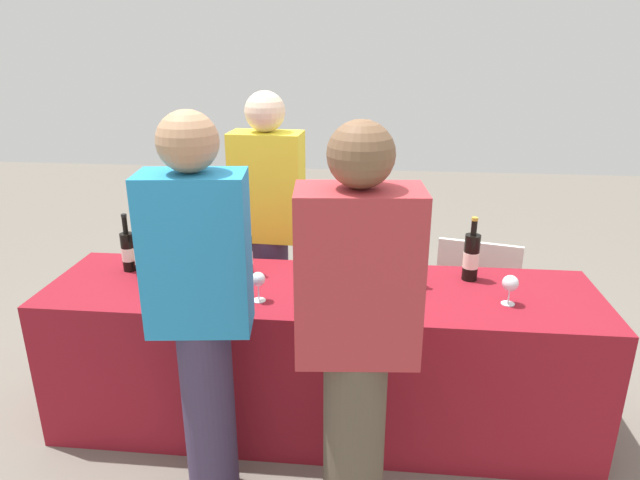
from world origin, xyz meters
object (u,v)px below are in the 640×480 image
Objects in this scene: wine_bottle_1 at (141,253)px; wine_glass_2 at (324,285)px; guest_1 at (356,337)px; menu_board at (475,294)px; server_pouring at (269,225)px; wine_bottle_2 at (181,250)px; guest_0 at (201,308)px; wine_glass_3 at (510,284)px; ice_bucket at (165,269)px; wine_bottle_0 at (128,251)px; wine_bottle_7 at (471,257)px; wine_glass_0 at (182,277)px; wine_glass_1 at (258,280)px; wine_bottle_6 at (408,265)px; wine_bottle_3 at (245,255)px; wine_bottle_5 at (374,263)px; wine_bottle_4 at (319,259)px.

wine_bottle_1 is 2.54× the size of wine_glass_2.
menu_board is (0.72, 1.58, -0.55)m from guest_1.
wine_bottle_2 is at bearing 47.42° from server_pouring.
wine_bottle_1 is at bearing 122.44° from guest_0.
wine_glass_3 is 0.74× the size of ice_bucket.
wine_bottle_2 is at bearing 10.39° from wine_bottle_0.
server_pouring is (-1.10, 0.38, 0.01)m from wine_bottle_7.
wine_bottle_7 is at bearing 13.91° from wine_glass_0.
wine_glass_3 is (1.15, 0.08, -0.00)m from wine_glass_1.
wine_bottle_7 is at bearing 164.10° from server_pouring.
wine_bottle_6 is at bearing -161.55° from wine_bottle_7.
menu_board is (1.55, 1.05, -0.51)m from wine_glass_0.
wine_glass_3 reaches higher than menu_board.
wine_bottle_3 is 0.98× the size of wine_bottle_6.
wine_glass_2 is 0.08× the size of guest_1.
guest_0 reaches higher than ice_bucket.
server_pouring is at bearing 141.70° from wine_bottle_5.
wine_bottle_2 reaches higher than menu_board.
wine_bottle_3 is at bearing 51.23° from wine_glass_0.
wine_bottle_6 is (0.44, -0.04, 0.00)m from wine_bottle_4.
ice_bucket reaches higher than menu_board.
wine_glass_1 is at bearing -21.38° from wine_bottle_0.
ice_bucket is (-0.75, -0.14, -0.03)m from wine_bottle_4.
server_pouring is at bearing 33.24° from wine_bottle_0.
wine_glass_2 is 0.69× the size of ice_bucket.
wine_glass_3 is (0.45, -0.16, -0.01)m from wine_bottle_6.
wine_bottle_1 reaches higher than wine_bottle_7.
guest_1 is (0.22, -0.80, 0.03)m from wine_bottle_4.
guest_0 reaches higher than wine_bottle_5.
server_pouring is at bearing -151.42° from menu_board.
guest_0 is (-0.45, -0.38, 0.06)m from wine_glass_2.
wine_glass_3 is 1.39m from server_pouring.
wine_bottle_4 is at bearing 171.60° from wine_bottle_5.
wine_bottle_5 is 0.49m from wine_bottle_7.
wine_bottle_6 is at bearing 19.37° from wine_glass_1.
guest_1 is at bearing -42.29° from wine_bottle_2.
wine_bottle_6 reaches higher than wine_glass_0.
wine_bottle_5 is 0.19× the size of guest_1.
wine_glass_0 is at bearing -166.09° from wine_bottle_7.
guest_0 is at bearing -56.43° from ice_bucket.
guest_0 is at bearing -139.83° from wine_glass_2.
guest_0 reaches higher than wine_bottle_7.
wine_bottle_1 is 1.35m from guest_1.
wine_bottle_5 is 2.17× the size of wine_glass_1.
guest_0 is at bearing 162.37° from guest_1.
server_pouring reaches higher than wine_glass_2.
wine_bottle_3 is at bearing -177.55° from wine_bottle_7.
wine_glass_2 reaches higher than menu_board.
guest_1 is at bearing 117.12° from server_pouring.
wine_glass_3 is at bearing -63.22° from wine_bottle_7.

